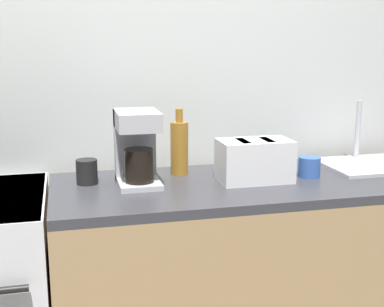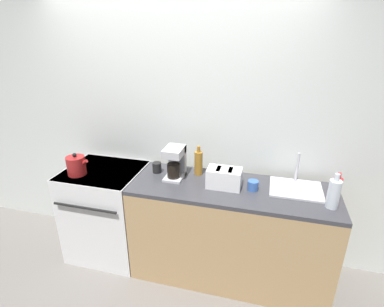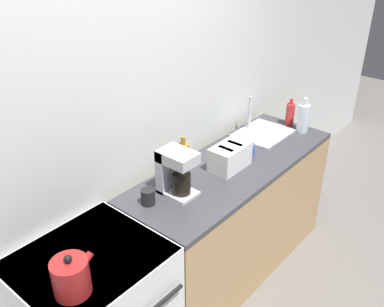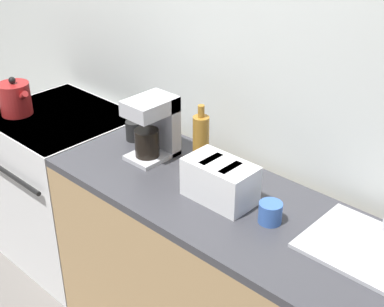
% 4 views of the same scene
% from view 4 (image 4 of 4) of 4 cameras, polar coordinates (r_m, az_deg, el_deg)
% --- Properties ---
extents(wall_back, '(8.00, 0.05, 2.60)m').
position_cam_4_polar(wall_back, '(2.62, -0.31, 9.96)').
color(wall_back, silver).
rests_on(wall_back, ground_plane).
extents(stove, '(0.73, 0.68, 0.94)m').
position_cam_4_polar(stove, '(3.20, -13.18, -3.50)').
color(stove, silver).
rests_on(stove, ground_plane).
extents(counter_block, '(1.75, 0.62, 0.94)m').
position_cam_4_polar(counter_block, '(2.44, 4.20, -14.62)').
color(counter_block, tan).
rests_on(counter_block, ground_plane).
extents(kettle, '(0.21, 0.17, 0.21)m').
position_cam_4_polar(kettle, '(3.04, -18.34, 5.59)').
color(kettle, maroon).
rests_on(kettle, stove).
extents(toaster, '(0.29, 0.17, 0.17)m').
position_cam_4_polar(toaster, '(2.14, 3.01, -2.94)').
color(toaster, white).
rests_on(toaster, counter_block).
extents(coffee_maker, '(0.16, 0.23, 0.29)m').
position_cam_4_polar(coffee_maker, '(2.43, -3.98, 3.06)').
color(coffee_maker, '#B7B7BC').
rests_on(coffee_maker, counter_block).
extents(sink_tray, '(0.42, 0.35, 0.28)m').
position_cam_4_polar(sink_tray, '(2.01, 18.30, -9.27)').
color(sink_tray, '#B7B7BC').
rests_on(sink_tray, counter_block).
extents(bottle_amber, '(0.07, 0.07, 0.28)m').
position_cam_4_polar(bottle_amber, '(2.39, 0.96, 1.63)').
color(bottle_amber, '#9E6B23').
rests_on(bottle_amber, counter_block).
extents(cup_blue, '(0.09, 0.09, 0.08)m').
position_cam_4_polar(cup_blue, '(2.04, 8.35, -6.26)').
color(cup_blue, '#3860B2').
rests_on(cup_blue, counter_block).
extents(cup_black, '(0.08, 0.08, 0.10)m').
position_cam_4_polar(cup_black, '(2.63, -6.19, 2.45)').
color(cup_black, black).
rests_on(cup_black, counter_block).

